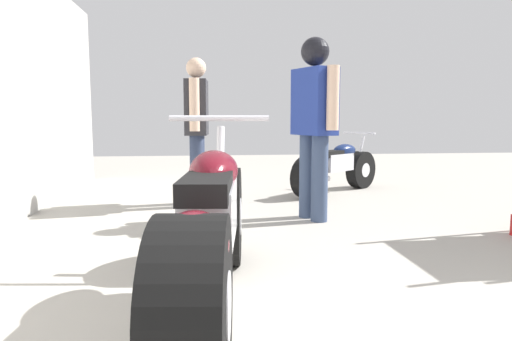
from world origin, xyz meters
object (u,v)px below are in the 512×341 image
object	(u,v)px
motorcycle_black_naked	(335,168)
mechanic_with_helmet	(314,112)
mechanic_in_blue	(197,123)
motorcycle_maroon_cruiser	(210,234)

from	to	relation	value
motorcycle_black_naked	mechanic_with_helmet	world-z (taller)	mechanic_with_helmet
motorcycle_black_naked	mechanic_in_blue	distance (m)	2.02
mechanic_in_blue	mechanic_with_helmet	world-z (taller)	mechanic_with_helmet
mechanic_in_blue	mechanic_with_helmet	size ratio (longest dim) A/B	0.94
mechanic_with_helmet	motorcycle_black_naked	bearing A→B (deg)	66.75
motorcycle_maroon_cruiser	mechanic_in_blue	bearing A→B (deg)	91.89
motorcycle_black_naked	mechanic_with_helmet	size ratio (longest dim) A/B	0.81
mechanic_in_blue	mechanic_with_helmet	distance (m)	1.47
motorcycle_black_naked	mechanic_in_blue	xyz separation A→B (m)	(-1.81, -0.64, 0.61)
motorcycle_maroon_cruiser	motorcycle_black_naked	size ratio (longest dim) A/B	1.53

